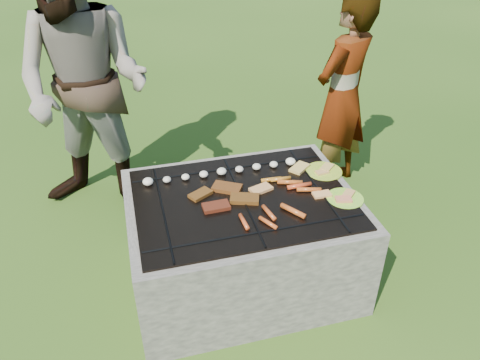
# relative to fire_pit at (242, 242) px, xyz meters

# --- Properties ---
(lawn) EXTENTS (60.00, 60.00, 0.00)m
(lawn) POSITION_rel_fire_pit_xyz_m (0.00, 0.00, -0.28)
(lawn) COLOR #224711
(lawn) RESTS_ON ground
(fire_pit) EXTENTS (1.30, 1.00, 0.62)m
(fire_pit) POSITION_rel_fire_pit_xyz_m (0.00, 0.00, 0.00)
(fire_pit) COLOR #A0998E
(fire_pit) RESTS_ON ground
(mushrooms) EXTENTS (0.95, 0.06, 0.04)m
(mushrooms) POSITION_rel_fire_pit_xyz_m (-0.05, 0.27, 0.35)
(mushrooms) COLOR white
(mushrooms) RESTS_ON fire_pit
(pork_slabs) EXTENTS (0.40, 0.29, 0.02)m
(pork_slabs) POSITION_rel_fire_pit_xyz_m (-0.09, 0.02, 0.34)
(pork_slabs) COLOR #90511A
(pork_slabs) RESTS_ON fire_pit
(sausages) EXTENTS (0.53, 0.46, 0.03)m
(sausages) POSITION_rel_fire_pit_xyz_m (0.23, -0.07, 0.34)
(sausages) COLOR orange
(sausages) RESTS_ON fire_pit
(bread_on_grate) EXTENTS (0.45, 0.40, 0.02)m
(bread_on_grate) POSITION_rel_fire_pit_xyz_m (0.31, 0.09, 0.34)
(bread_on_grate) COLOR #E1B873
(bread_on_grate) RESTS_ON fire_pit
(plate_far) EXTENTS (0.29, 0.29, 0.03)m
(plate_far) POSITION_rel_fire_pit_xyz_m (0.56, 0.15, 0.33)
(plate_far) COLOR yellow
(plate_far) RESTS_ON fire_pit
(plate_near) EXTENTS (0.25, 0.25, 0.03)m
(plate_near) POSITION_rel_fire_pit_xyz_m (0.56, -0.15, 0.33)
(plate_near) COLOR #DBFF3C
(plate_near) RESTS_ON fire_pit
(cook) EXTENTS (0.66, 0.58, 1.51)m
(cook) POSITION_rel_fire_pit_xyz_m (1.02, 0.88, 0.47)
(cook) COLOR gray
(cook) RESTS_ON ground
(bystander) EXTENTS (1.18, 1.09, 1.93)m
(bystander) POSITION_rel_fire_pit_xyz_m (-0.81, 1.02, 0.69)
(bystander) COLOR gray
(bystander) RESTS_ON ground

